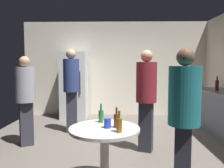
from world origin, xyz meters
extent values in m
cube|color=#5B544C|center=(0.00, 0.00, -0.05)|extent=(5.20, 5.20, 0.10)
cube|color=silver|center=(0.00, 2.63, 1.35)|extent=(5.32, 0.06, 2.70)
cube|color=silver|center=(-1.14, 2.20, 0.90)|extent=(0.70, 0.65, 1.80)
cube|color=#262628|center=(-0.93, 1.86, 0.99)|extent=(0.03, 0.03, 0.60)
cube|color=#4C515B|center=(2.28, 0.80, 0.43)|extent=(0.60, 1.79, 0.86)
cube|color=#4C4C51|center=(2.28, 0.80, 0.88)|extent=(0.64, 1.83, 0.04)
cylinder|color=#3F141E|center=(2.21, 0.98, 1.01)|extent=(0.08, 0.08, 0.22)
cylinder|color=#3F141E|center=(2.21, 0.98, 1.17)|extent=(0.03, 0.03, 0.09)
cylinder|color=beige|center=(-0.11, -1.41, 0.35)|extent=(0.10, 0.10, 0.70)
cylinder|color=beige|center=(-0.11, -1.41, 0.72)|extent=(0.80, 0.80, 0.03)
cylinder|color=#8C5919|center=(0.06, -1.59, 0.81)|extent=(0.06, 0.06, 0.15)
cylinder|color=#8C5919|center=(0.06, -1.59, 0.93)|extent=(0.02, 0.02, 0.08)
cylinder|color=#593314|center=(0.03, -1.41, 0.81)|extent=(0.06, 0.06, 0.15)
cylinder|color=#593314|center=(0.03, -1.41, 0.93)|extent=(0.02, 0.02, 0.08)
cylinder|color=#26662D|center=(-0.16, -1.18, 0.81)|extent=(0.06, 0.06, 0.15)
cylinder|color=#26662D|center=(-0.16, -1.18, 0.93)|extent=(0.02, 0.02, 0.08)
cylinder|color=blue|center=(-0.07, -1.42, 0.79)|extent=(0.08, 0.08, 0.11)
cube|color=#2D2D38|center=(0.75, -1.50, 0.40)|extent=(0.23, 0.26, 0.80)
cylinder|color=#1E727A|center=(0.75, -1.50, 1.11)|extent=(0.43, 0.43, 0.63)
sphere|color=brown|center=(0.75, -1.50, 1.52)|extent=(0.19, 0.19, 0.19)
cube|color=#2D2D38|center=(-0.94, 0.86, 0.44)|extent=(0.24, 0.19, 0.88)
cylinder|color=navy|center=(-0.94, 0.86, 1.23)|extent=(0.37, 0.37, 0.70)
sphere|color=tan|center=(-0.94, 0.86, 1.68)|extent=(0.21, 0.21, 0.21)
cube|color=#2D2D38|center=(0.52, -0.21, 0.42)|extent=(0.26, 0.24, 0.83)
cylinder|color=maroon|center=(0.52, -0.21, 1.16)|extent=(0.44, 0.44, 0.66)
sphere|color=tan|center=(0.52, -0.21, 1.59)|extent=(0.20, 0.20, 0.20)
cube|color=#2D2D38|center=(-1.60, 0.02, 0.39)|extent=(0.28, 0.26, 0.79)
cylinder|color=gray|center=(-1.60, 0.02, 1.10)|extent=(0.47, 0.47, 0.63)
sphere|color=tan|center=(-1.60, 0.02, 1.51)|extent=(0.19, 0.19, 0.19)
camera|label=1|loc=(0.03, -3.86, 1.43)|focal=35.53mm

